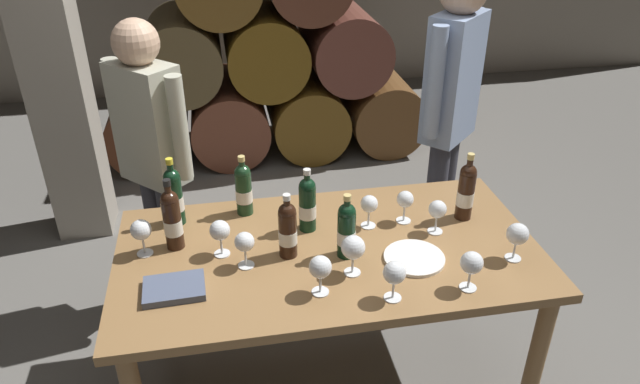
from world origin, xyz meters
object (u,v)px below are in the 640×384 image
Objects in this scene: tasting_notebook at (174,288)px; serving_plate at (414,258)px; wine_glass_6 at (394,274)px; taster_seated_left at (153,150)px; wine_glass_3 at (369,205)px; dining_table at (329,266)px; wine_bottle_1 at (307,204)px; wine_glass_10 at (437,210)px; wine_glass_5 at (320,268)px; wine_bottle_2 at (172,219)px; sommelier_presenting at (450,103)px; wine_glass_9 at (472,264)px; wine_bottle_0 at (288,229)px; wine_glass_2 at (405,200)px; wine_bottle_5 at (466,191)px; wine_glass_1 at (353,248)px; wine_bottle_6 at (346,229)px; wine_glass_8 at (245,243)px; wine_glass_0 at (517,235)px; wine_bottle_4 at (244,189)px; wine_glass_4 at (220,231)px; wine_glass_7 at (141,231)px; wine_bottle_3 at (174,196)px.

serving_plate is at bearing -0.50° from tasting_notebook.
wine_glass_6 is 0.10× the size of taster_seated_left.
wine_glass_3 is 0.95× the size of wine_glass_6.
wine_bottle_1 is (-0.06, 0.16, 0.22)m from dining_table.
taster_seated_left is at bearing 147.15° from wine_glass_3.
wine_glass_5 is at bearing -151.24° from wine_glass_10.
wine_bottle_1 is at bearing 3.36° from wine_bottle_2.
dining_table is 0.99× the size of sommelier_presenting.
tasting_notebook is 0.92m from serving_plate.
wine_glass_9 is (0.25, -0.47, 0.01)m from wine_glass_3.
wine_bottle_0 is 1.87× the size of wine_glass_2.
wine_glass_1 is (-0.57, -0.30, -0.02)m from wine_bottle_5.
wine_bottle_6 is 0.31m from wine_glass_6.
wine_glass_6 is (0.25, -0.08, -0.00)m from wine_glass_5.
wine_glass_10 is (0.80, 0.09, -0.00)m from wine_glass_8.
wine_bottle_4 is at bearing 152.07° from wine_glass_0.
dining_table is at bearing 115.60° from wine_glass_6.
wine_glass_0 is (1.01, -0.54, -0.01)m from wine_bottle_4.
wine_glass_10 reaches higher than wine_glass_3.
wine_bottle_6 is 0.49m from wine_glass_4.
wine_glass_1 reaches higher than wine_glass_10.
wine_bottle_0 is 0.70m from wine_glass_9.
wine_glass_1 is 0.17m from wine_glass_5.
wine_glass_7 is 1.03× the size of wine_glass_8.
wine_glass_3 is at bearing 0.31° from wine_bottle_2.
wine_bottle_3 is at bearing 143.71° from wine_bottle_0.
wine_glass_7 is at bearing -174.71° from wine_bottle_1.
wine_glass_0 reaches higher than wine_glass_10.
wine_bottle_4 reaches higher than wine_glass_0.
wine_glass_2 is (0.30, 0.20, -0.02)m from wine_bottle_6.
wine_bottle_5 is 2.08× the size of wine_glass_3.
wine_glass_0 reaches higher than wine_glass_7.
wine_bottle_6 is 1.67× the size of wine_glass_1.
wine_glass_1 reaches higher than wine_glass_6.
tasting_notebook is 0.14× the size of taster_seated_left.
wine_bottle_5 reaches higher than wine_glass_7.
wine_glass_4 reaches higher than dining_table.
wine_bottle_6 is at bearing 162.84° from serving_plate.
wine_bottle_6 is 1.75× the size of wine_glass_9.
wine_glass_1 is 1.18m from taster_seated_left.
wine_glass_10 is at bearing -44.33° from wine_glass_2.
dining_table is 10.65× the size of wine_glass_0.
wine_bottle_5 is at bearing 29.01° from wine_glass_10.
wine_glass_7 is (-0.64, 0.36, -0.00)m from wine_glass_5.
wine_glass_6 is 1.04× the size of wine_glass_8.
wine_glass_9 is (0.09, -0.48, 0.01)m from wine_glass_2.
wine_glass_7 is (-0.56, 0.11, -0.01)m from wine_bottle_0.
wine_glass_4 is 0.74m from taster_seated_left.
wine_bottle_1 reaches higher than tasting_notebook.
wine_glass_7 reaches higher than wine_glass_2.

